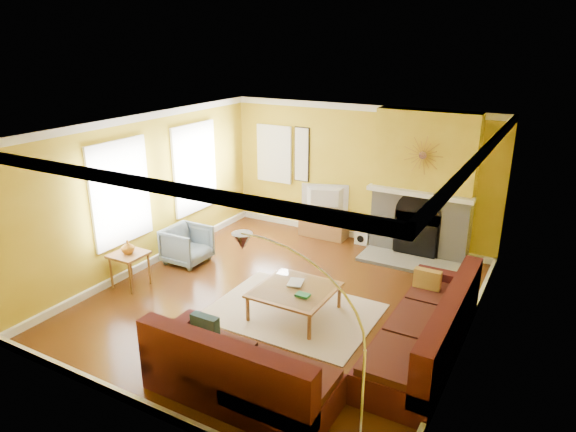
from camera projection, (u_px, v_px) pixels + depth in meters
The scene contains 27 objects.
floor at pixel (283, 299), 8.10m from camera, with size 5.50×6.00×0.02m, color brown.
ceiling at pixel (282, 127), 7.20m from camera, with size 5.50×6.00×0.02m, color white.
wall_back at pixel (358, 173), 10.12m from camera, with size 5.50×0.02×2.70m, color gold.
wall_front at pixel (134, 305), 5.17m from camera, with size 5.50×0.02×2.70m, color gold.
wall_left at pixel (145, 192), 8.92m from camera, with size 0.02×6.00×2.70m, color gold.
wall_right at pixel (475, 254), 6.37m from camera, with size 0.02×6.00×2.70m, color gold.
baseboard at pixel (283, 295), 8.07m from camera, with size 5.50×6.00×0.12m, color white, non-canonical shape.
crown_molding at pixel (282, 132), 7.22m from camera, with size 5.50×6.00×0.12m, color white, non-canonical shape.
window_left_near at pixel (194, 168), 9.92m from camera, with size 0.06×1.22×1.72m, color white.
window_left_far at pixel (120, 193), 8.36m from camera, with size 0.06×1.22×1.72m, color white.
window_back at pixel (274, 154), 10.89m from camera, with size 0.82×0.06×1.22m, color white.
wall_art at pixel (302, 155), 10.59m from camera, with size 0.34×0.04×1.14m, color white.
fireplace at pixel (423, 185), 9.33m from camera, with size 1.80×0.40×2.70m, color #97958F, non-canonical shape.
mantel at pixel (419, 194), 9.16m from camera, with size 1.92×0.22×0.08m, color white.
hearth at pixel (409, 262), 9.31m from camera, with size 1.80×0.70×0.06m, color #97958F.
sunburst at pixel (423, 155), 8.94m from camera, with size 0.70×0.04×0.70m, color olive, non-canonical shape.
rug at pixel (293, 312), 7.68m from camera, with size 2.40×1.80×0.02m, color beige.
sectional_sofa at pixel (330, 317), 6.69m from camera, with size 3.10×3.70×0.90m, color #471717, non-canonical shape.
coffee_table at pixel (295, 301), 7.55m from camera, with size 1.10×1.10×0.44m, color white, non-canonical shape.
media_console at pixel (324, 224), 10.55m from camera, with size 0.97×0.44×0.53m, color olive.
tv at pixel (325, 199), 10.37m from camera, with size 0.96×0.13×0.55m, color black.
subwoofer at pixel (363, 237), 10.22m from camera, with size 0.27×0.27×0.27m, color white.
armchair at pixel (187, 245), 9.29m from camera, with size 0.72×0.74×0.67m, color gray.
side_table at pixel (130, 270), 8.41m from camera, with size 0.53×0.53×0.58m, color olive, non-canonical shape.
vase at pixel (128, 247), 8.27m from camera, with size 0.22×0.22×0.23m, color #C67716.
book at pixel (288, 282), 7.64m from camera, with size 0.22×0.29×0.03m, color white.
arc_lamp at pixel (306, 353), 4.85m from camera, with size 1.37×0.36×2.16m, color silver, non-canonical shape.
Camera 1 is at (3.60, -6.25, 3.90)m, focal length 32.00 mm.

